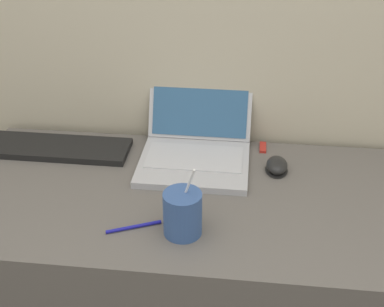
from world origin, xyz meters
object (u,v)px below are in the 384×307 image
at_px(pen, 134,227).
at_px(usb_stick, 263,147).
at_px(laptop, 196,146).
at_px(drink_cup, 183,213).
at_px(computer_mouse, 277,166).
at_px(external_keyboard, 56,148).

bearing_deg(pen, usb_stick, 53.81).
relative_size(laptop, usb_stick, 5.88).
relative_size(drink_cup, usb_stick, 3.18).
relative_size(drink_cup, computer_mouse, 2.06).
bearing_deg(laptop, usb_stick, 21.66).
distance_m(computer_mouse, external_keyboard, 0.68).
bearing_deg(drink_cup, usb_stick, 65.89).
distance_m(drink_cup, pen, 0.14).
xyz_separation_m(drink_cup, computer_mouse, (0.23, 0.31, -0.04)).
bearing_deg(external_keyboard, computer_mouse, -3.14).
bearing_deg(usb_stick, computer_mouse, -72.41).
bearing_deg(external_keyboard, drink_cup, -38.15).
bearing_deg(computer_mouse, pen, -139.08).
relative_size(drink_cup, external_keyboard, 0.42).
xyz_separation_m(laptop, external_keyboard, (-0.44, -0.01, -0.03)).
height_order(drink_cup, computer_mouse, drink_cup).
bearing_deg(usb_stick, drink_cup, -114.11).
bearing_deg(pen, drink_cup, -0.35).
relative_size(computer_mouse, pen, 0.70).
xyz_separation_m(external_keyboard, usb_stick, (0.64, 0.09, -0.01)).
distance_m(drink_cup, computer_mouse, 0.39).
height_order(laptop, drink_cup, laptop).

